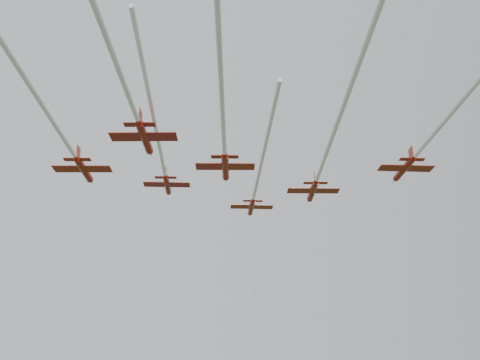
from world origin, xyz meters
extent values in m
cylinder|color=#A6190D|center=(9.86, 19.96, 57.85)|extent=(1.96, 7.83, 1.00)
cone|color=#A6190D|center=(10.44, 24.63, 57.85)|extent=(1.20, 1.76, 1.00)
cone|color=#A6190D|center=(9.31, 15.57, 57.85)|extent=(1.04, 1.20, 0.91)
ellipsoid|color=black|center=(10.09, 21.78, 58.21)|extent=(0.49, 0.91, 0.29)
cube|color=#A6190D|center=(9.77, 19.24, 57.62)|extent=(8.27, 3.35, 0.09)
cube|color=#A6190D|center=(9.42, 16.43, 57.85)|extent=(3.76, 1.54, 0.07)
cube|color=#A6190D|center=(9.44, 16.61, 58.85)|extent=(0.29, 1.64, 1.83)
cylinder|color=silver|center=(6.63, -5.97, 57.80)|extent=(5.79, 42.15, 0.55)
cylinder|color=#A6190D|center=(-6.76, 11.73, 58.21)|extent=(2.03, 7.78, 1.00)
cone|color=#A6190D|center=(-6.13, 16.37, 58.21)|extent=(1.21, 1.75, 1.00)
cone|color=#A6190D|center=(-7.35, 7.37, 58.21)|extent=(1.05, 1.20, 0.91)
ellipsoid|color=black|center=(-6.52, 13.53, 58.58)|extent=(0.49, 0.91, 0.29)
cube|color=#A6190D|center=(-6.86, 11.01, 57.99)|extent=(8.23, 3.41, 0.09)
cube|color=#A6190D|center=(-7.24, 8.23, 58.21)|extent=(3.74, 1.57, 0.07)
cube|color=#A6190D|center=(-7.21, 8.41, 59.21)|extent=(0.31, 1.63, 1.82)
cylinder|color=silver|center=(-10.43, -15.32, 58.17)|extent=(6.57, 44.47, 0.54)
cylinder|color=#A6190D|center=(17.75, 5.91, 56.58)|extent=(2.48, 8.55, 1.10)
cone|color=#A6190D|center=(18.60, 10.98, 56.58)|extent=(1.38, 1.95, 1.10)
cone|color=#A6190D|center=(16.95, 1.13, 56.58)|extent=(1.18, 1.35, 1.00)
ellipsoid|color=black|center=(18.08, 7.88, 56.98)|extent=(0.57, 1.00, 0.32)
cube|color=#A6190D|center=(17.61, 5.12, 56.33)|extent=(9.09, 4.01, 0.10)
cube|color=#A6190D|center=(17.10, 2.07, 56.58)|extent=(4.14, 1.84, 0.08)
cube|color=#A6190D|center=(17.14, 2.26, 57.67)|extent=(0.40, 1.79, 2.00)
cylinder|color=silver|center=(12.34, -26.38, 56.53)|extent=(9.62, 54.05, 0.60)
cylinder|color=#A6190D|center=(-19.86, -1.11, 55.05)|extent=(2.49, 8.32, 1.07)
cone|color=#A6190D|center=(-19.00, 3.81, 55.05)|extent=(1.36, 1.91, 1.07)
cone|color=#A6190D|center=(-20.68, -5.75, 55.05)|extent=(1.16, 1.32, 0.97)
ellipsoid|color=black|center=(-19.53, 0.80, 55.44)|extent=(0.56, 0.98, 0.31)
cube|color=#A6190D|center=(-20.00, -1.88, 54.80)|extent=(8.86, 3.97, 0.10)
cube|color=#A6190D|center=(-20.52, -4.84, 55.05)|extent=(4.03, 1.82, 0.08)
cube|color=#A6190D|center=(-20.49, -4.65, 56.12)|extent=(0.40, 1.74, 1.94)
cylinder|color=silver|center=(-25.09, -30.77, 55.00)|extent=(9.21, 49.08, 0.58)
cylinder|color=#A6190D|center=(1.07, -4.05, 55.76)|extent=(2.56, 8.59, 1.10)
cone|color=#A6190D|center=(1.97, 1.04, 55.76)|extent=(1.40, 1.97, 1.10)
cone|color=#A6190D|center=(0.24, -8.84, 55.76)|extent=(1.20, 1.36, 1.00)
ellipsoid|color=black|center=(1.42, -2.07, 56.17)|extent=(0.58, 1.01, 0.32)
cube|color=#A6190D|center=(0.94, -4.84, 55.51)|extent=(9.14, 4.09, 0.10)
cube|color=#A6190D|center=(0.40, -7.90, 55.76)|extent=(4.16, 1.88, 0.08)
cube|color=#A6190D|center=(0.43, -7.70, 56.87)|extent=(0.41, 1.80, 2.01)
cylinder|color=silver|center=(-4.44, -35.54, 55.71)|extent=(9.75, 52.41, 0.60)
cylinder|color=#A6190D|center=(27.31, -9.43, 55.21)|extent=(1.89, 7.86, 1.01)
cone|color=#A6190D|center=(27.85, -4.74, 55.21)|extent=(1.19, 1.75, 1.01)
cone|color=#A6190D|center=(26.81, -13.85, 55.21)|extent=(1.04, 1.20, 0.92)
ellipsoid|color=black|center=(27.52, -7.61, 55.58)|extent=(0.48, 0.91, 0.29)
cube|color=#A6190D|center=(27.23, -10.16, 54.98)|extent=(8.28, 3.28, 0.09)
cube|color=#A6190D|center=(26.91, -12.98, 55.21)|extent=(3.77, 1.51, 0.07)
cube|color=#A6190D|center=(26.93, -12.80, 56.22)|extent=(0.28, 1.65, 1.83)
cylinder|color=#A6190D|center=(-11.25, -14.62, 54.76)|extent=(2.66, 8.45, 1.09)
cone|color=#A6190D|center=(-10.29, -9.62, 54.76)|extent=(1.40, 1.95, 1.09)
cone|color=#A6190D|center=(-12.16, -19.32, 54.76)|extent=(1.19, 1.35, 0.99)
ellipsoid|color=black|center=(-10.87, -12.68, 55.15)|extent=(0.59, 1.00, 0.32)
cube|color=#A6190D|center=(-11.40, -15.39, 54.51)|extent=(9.02, 4.17, 0.10)
cube|color=#A6190D|center=(-11.98, -18.40, 54.76)|extent=(4.10, 1.91, 0.08)
cube|color=#A6190D|center=(-11.94, -18.21, 55.84)|extent=(0.43, 1.76, 1.98)
cylinder|color=silver|center=(-15.85, -38.50, 54.71)|extent=(7.77, 37.41, 0.59)
camera|label=1|loc=(-11.55, -86.98, 21.39)|focal=45.00mm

